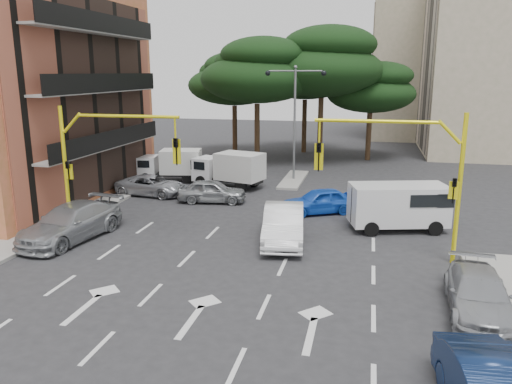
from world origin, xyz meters
TOP-DOWN VIEW (x-y plane):
  - ground at (0.00, 0.00)m, footprint 120.00×120.00m
  - median_strip at (0.00, 16.00)m, footprint 1.40×6.00m
  - apartment_beige_far at (12.95, 44.00)m, footprint 16.20×12.15m
  - pine_left_near at (-3.94, 21.96)m, footprint 9.15×9.15m
  - pine_center at (1.06, 23.96)m, footprint 9.98×9.98m
  - pine_left_far at (-6.94, 25.96)m, footprint 8.32×8.32m
  - pine_right at (5.06, 25.96)m, footprint 7.49×7.49m
  - pine_back at (-0.94, 28.96)m, footprint 9.15×9.15m
  - signal_mast_right at (6.80, 1.99)m, footprint 5.79×0.37m
  - signal_mast_left at (-6.80, 1.99)m, footprint 5.79×0.37m
  - street_lamp_center at (0.00, 16.00)m, footprint 4.16×0.36m
  - car_white_hatch at (1.52, 3.00)m, footprint 2.43×5.20m
  - car_blue_compact at (2.63, 8.06)m, footprint 4.33×3.30m
  - car_silver_wagon at (-8.00, 1.14)m, footprint 3.10×5.82m
  - car_silver_cross_a at (-8.00, 9.84)m, footprint 4.61×2.49m
  - car_silver_cross_b at (-3.78, 9.00)m, footprint 4.16×2.15m
  - car_silver_parked at (8.70, -2.46)m, footprint 2.08×4.62m
  - van_white at (6.60, 6.00)m, footprint 4.93×3.18m
  - box_truck_a at (-8.48, 14.00)m, footprint 4.80×2.77m
  - box_truck_b at (-3.91, 13.03)m, footprint 5.16×3.25m

SIDE VIEW (x-z plane):
  - ground at x=0.00m, z-range 0.00..0.00m
  - median_strip at x=0.00m, z-range 0.00..0.15m
  - car_silver_cross_a at x=-8.00m, z-range 0.00..1.23m
  - car_silver_parked at x=8.70m, z-range 0.00..1.31m
  - car_silver_cross_b at x=-3.78m, z-range 0.00..1.35m
  - car_blue_compact at x=2.63m, z-range 0.00..1.37m
  - car_silver_wagon at x=-8.00m, z-range 0.00..1.60m
  - car_white_hatch at x=1.52m, z-range 0.00..1.65m
  - box_truck_a at x=-8.48m, z-range 0.00..2.22m
  - van_white at x=6.60m, z-range 0.00..2.27m
  - box_truck_b at x=-3.91m, z-range 0.00..2.36m
  - signal_mast_right at x=6.80m, z-range 0.88..6.88m
  - signal_mast_left at x=-6.80m, z-range 0.88..6.88m
  - street_lamp_center at x=0.00m, z-range 1.54..9.31m
  - pine_right at x=5.06m, z-range 2.03..10.40m
  - pine_left_far at x=-6.94m, z-range 2.26..11.56m
  - pine_left_near at x=-3.94m, z-range 2.49..12.72m
  - pine_back at x=-0.94m, z-range 2.49..12.72m
  - pine_center at x=1.06m, z-range 2.72..13.88m
  - apartment_beige_far at x=12.95m, z-range 0.00..16.70m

